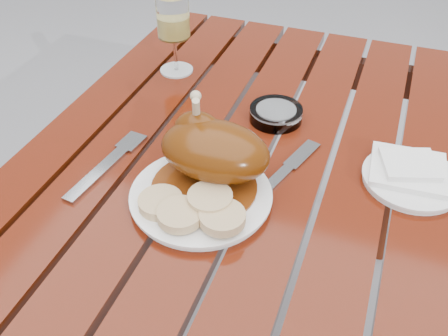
# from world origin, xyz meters

# --- Properties ---
(table) EXTENTS (0.80, 1.20, 0.75)m
(table) POSITION_xyz_m (0.00, 0.00, 0.38)
(table) COLOR #61180B
(table) RESTS_ON ground
(dinner_plate) EXTENTS (0.31, 0.31, 0.02)m
(dinner_plate) POSITION_xyz_m (-0.02, -0.14, 0.76)
(dinner_plate) COLOR white
(dinner_plate) RESTS_ON table
(roast_duck) EXTENTS (0.20, 0.20, 0.14)m
(roast_duck) POSITION_xyz_m (-0.02, -0.08, 0.82)
(roast_duck) COLOR #60280B
(roast_duck) RESTS_ON dinner_plate
(bread_dumplings) EXTENTS (0.18, 0.12, 0.03)m
(bread_dumplings) POSITION_xyz_m (-0.01, -0.19, 0.78)
(bread_dumplings) COLOR tan
(bread_dumplings) RESTS_ON dinner_plate
(wine_glass) EXTENTS (0.10, 0.10, 0.19)m
(wine_glass) POSITION_xyz_m (-0.24, 0.26, 0.84)
(wine_glass) COLOR #FBE672
(wine_glass) RESTS_ON table
(side_plate) EXTENTS (0.20, 0.20, 0.01)m
(side_plate) POSITION_xyz_m (0.32, 0.04, 0.76)
(side_plate) COLOR white
(side_plate) RESTS_ON table
(napkin) EXTENTS (0.14, 0.13, 0.01)m
(napkin) POSITION_xyz_m (0.31, 0.05, 0.77)
(napkin) COLOR white
(napkin) RESTS_ON side_plate
(ashtray) EXTENTS (0.14, 0.14, 0.03)m
(ashtray) POSITION_xyz_m (0.04, 0.15, 0.76)
(ashtray) COLOR #B2B7BC
(ashtray) RESTS_ON table
(fork) EXTENTS (0.05, 0.20, 0.01)m
(fork) POSITION_xyz_m (-0.22, -0.12, 0.75)
(fork) COLOR gray
(fork) RESTS_ON table
(knife) EXTENTS (0.08, 0.21, 0.01)m
(knife) POSITION_xyz_m (0.09, -0.05, 0.75)
(knife) COLOR gray
(knife) RESTS_ON table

